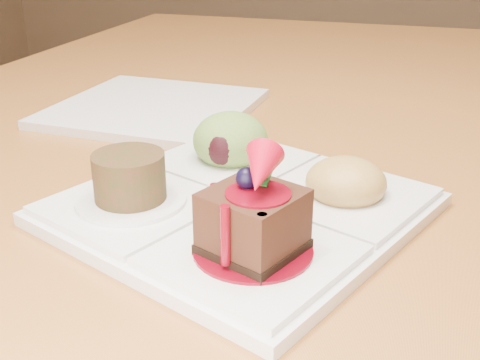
% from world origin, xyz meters
% --- Properties ---
extents(dining_table, '(1.00, 1.80, 0.75)m').
position_xyz_m(dining_table, '(0.00, 0.00, 0.68)').
color(dining_table, '#A4682A').
rests_on(dining_table, ground).
extents(sampler_plate, '(0.37, 0.37, 0.11)m').
position_xyz_m(sampler_plate, '(0.10, -0.21, 0.77)').
color(sampler_plate, silver).
rests_on(sampler_plate, dining_table).
extents(second_plate, '(0.27, 0.27, 0.01)m').
position_xyz_m(second_plate, '(-0.11, 0.05, 0.76)').
color(second_plate, silver).
rests_on(second_plate, dining_table).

